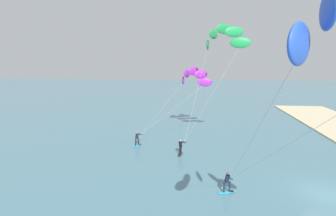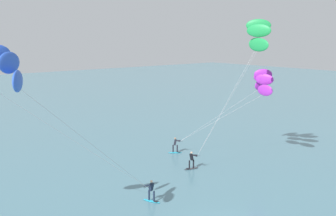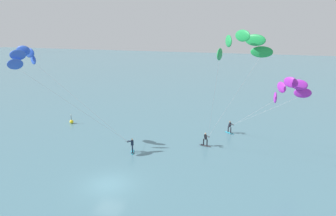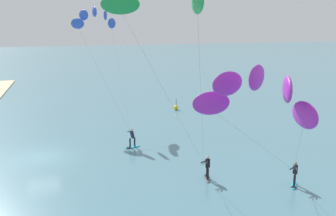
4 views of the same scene
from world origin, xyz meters
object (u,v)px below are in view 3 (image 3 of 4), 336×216
at_px(kitesurfer_mid_water, 29,61).
at_px(marker_buoy, 72,122).
at_px(kitesurfer_nearshore, 240,49).
at_px(kitesurfer_far_out, 287,91).

height_order(kitesurfer_mid_water, marker_buoy, kitesurfer_mid_water).
xyz_separation_m(kitesurfer_nearshore, marker_buoy, (-23.75, 7.42, -11.72)).
relative_size(kitesurfer_nearshore, marker_buoy, 9.99).
distance_m(kitesurfer_nearshore, kitesurfer_far_out, 7.47).
bearing_deg(kitesurfer_nearshore, kitesurfer_mid_water, -175.51).
height_order(kitesurfer_nearshore, kitesurfer_far_out, kitesurfer_nearshore).
xyz_separation_m(kitesurfer_mid_water, marker_buoy, (-1.44, 9.17, -10.07)).
height_order(kitesurfer_nearshore, marker_buoy, kitesurfer_nearshore).
bearing_deg(kitesurfer_nearshore, marker_buoy, 162.65).
distance_m(kitesurfer_mid_water, marker_buoy, 13.70).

